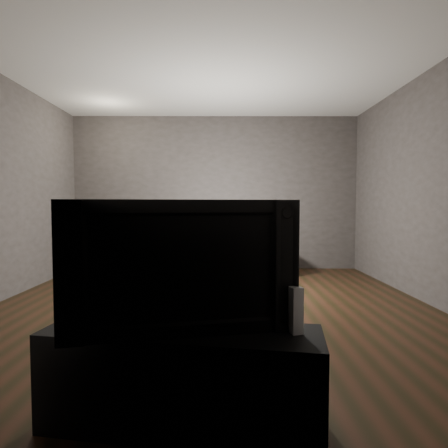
{
  "coord_description": "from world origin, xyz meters",
  "views": [
    {
      "loc": [
        0.13,
        -4.15,
        1.15
      ],
      "look_at": [
        0.15,
        1.55,
        0.85
      ],
      "focal_mm": 30.0,
      "sensor_mm": 36.0,
      "label": 1
    }
  ],
  "objects_px": {
    "child": "(221,232)",
    "media_console": "(182,378)",
    "coffee_table": "(227,260)",
    "sofa": "(207,258)"
  },
  "relations": [
    {
      "from": "coffee_table",
      "to": "media_console",
      "type": "relative_size",
      "value": 0.87
    },
    {
      "from": "child",
      "to": "media_console",
      "type": "xyz_separation_m",
      "value": [
        -0.19,
        -4.13,
        -0.44
      ]
    },
    {
      "from": "child",
      "to": "coffee_table",
      "type": "distance_m",
      "value": 0.81
    },
    {
      "from": "coffee_table",
      "to": "media_console",
      "type": "xyz_separation_m",
      "value": [
        -0.26,
        -3.4,
        -0.1
      ]
    },
    {
      "from": "child",
      "to": "media_console",
      "type": "distance_m",
      "value": 4.16
    },
    {
      "from": "child",
      "to": "sofa",
      "type": "bearing_deg",
      "value": 166.76
    },
    {
      "from": "child",
      "to": "coffee_table",
      "type": "xyz_separation_m",
      "value": [
        0.08,
        -0.73,
        -0.35
      ]
    },
    {
      "from": "sofa",
      "to": "child",
      "type": "height_order",
      "value": "child"
    },
    {
      "from": "sofa",
      "to": "media_console",
      "type": "xyz_separation_m",
      "value": [
        0.06,
        -4.19,
        -0.01
      ]
    },
    {
      "from": "sofa",
      "to": "coffee_table",
      "type": "xyz_separation_m",
      "value": [
        0.32,
        -0.79,
        0.08
      ]
    }
  ]
}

